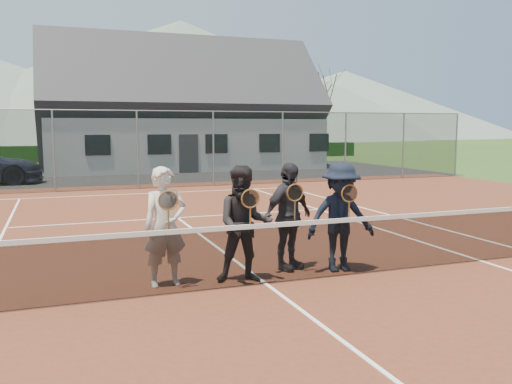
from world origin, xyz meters
The scene contains 17 objects.
ground centered at (0.00, 20.00, 0.00)m, with size 220.00×220.00×0.00m, color #2B4619.
court_surface centered at (0.00, 0.00, 0.01)m, with size 30.00×30.00×0.02m, color #562819.
tarmac_carpark centered at (-4.00, 20.00, 0.01)m, with size 40.00×12.00×0.01m, color black.
hedge_row centered at (0.00, 32.00, 0.55)m, with size 40.00×1.20×1.10m, color black.
hill_centre centered at (20.00, 95.00, 11.00)m, with size 120.00×120.00×22.00m, color slate.
hill_east centered at (55.00, 95.00, 7.00)m, with size 90.00×90.00×14.00m, color slate.
court_markings centered at (0.00, 0.00, 0.02)m, with size 11.03×23.83×0.01m.
tennis_net centered at (0.00, 0.00, 0.54)m, with size 11.68×0.08×1.10m.
perimeter_fence centered at (0.00, 13.50, 1.52)m, with size 30.07×0.07×3.02m.
clubhouse centered at (4.00, 24.00, 3.99)m, with size 15.60×8.20×7.70m.
tree_c centered at (2.00, 33.00, 5.79)m, with size 3.20×3.20×7.77m.
tree_d centered at (12.00, 33.00, 5.79)m, with size 3.20×3.20×7.77m.
tree_e centered at (18.00, 33.00, 5.79)m, with size 3.20×3.20×7.77m.
player_a centered at (-1.43, 0.49, 0.92)m, with size 0.69×0.53×1.80m.
player_b centered at (-0.25, 0.27, 0.92)m, with size 1.02×0.89×1.80m.
player_c centered at (0.66, 0.71, 0.92)m, with size 1.14×0.82×1.80m.
player_d centered at (1.44, 0.31, 0.92)m, with size 1.22×0.78×1.80m.
Camera 1 is at (-2.92, -7.45, 2.41)m, focal length 38.00 mm.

